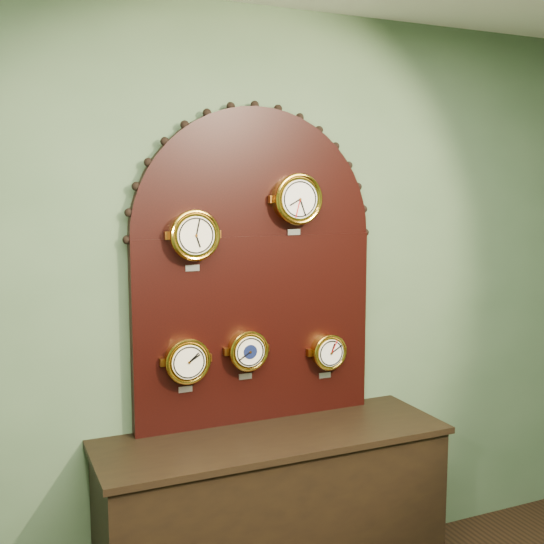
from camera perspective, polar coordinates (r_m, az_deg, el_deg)
name	(u,v)px	position (r m, az deg, el deg)	size (l,w,h in m)	color
wall_back	(251,303)	(3.24, -1.77, -2.65)	(4.00, 4.00, 0.00)	#4B6646
shop_counter	(274,522)	(3.33, 0.15, -20.62)	(1.60, 0.50, 0.80)	black
display_board	(255,258)	(3.17, -1.45, 1.24)	(1.26, 0.06, 1.53)	black
roman_clock	(194,235)	(2.98, -6.70, 3.16)	(0.23, 0.08, 0.28)	gold
arabic_clock	(297,199)	(3.16, 2.16, 6.26)	(0.24, 0.08, 0.29)	gold
hygrometer	(187,361)	(3.07, -7.30, -7.55)	(0.21, 0.08, 0.26)	gold
barometer	(248,350)	(3.15, -2.11, -6.73)	(0.19, 0.08, 0.25)	gold
tide_clock	(328,352)	(3.34, 4.82, -6.83)	(0.18, 0.08, 0.23)	gold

